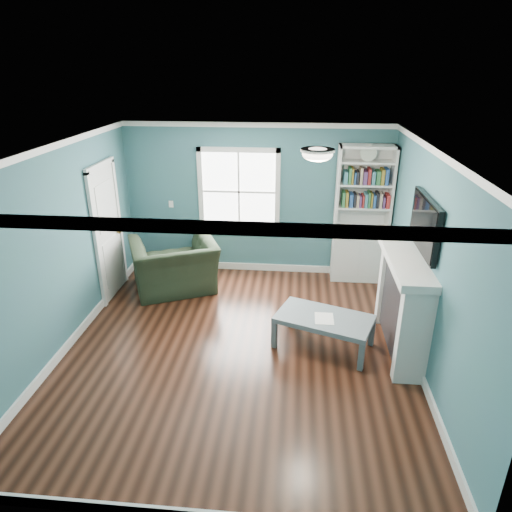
{
  "coord_description": "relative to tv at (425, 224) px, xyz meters",
  "views": [
    {
      "loc": [
        0.69,
        -5.03,
        3.47
      ],
      "look_at": [
        0.19,
        0.4,
        1.16
      ],
      "focal_mm": 32.0,
      "sensor_mm": 36.0,
      "label": 1
    }
  ],
  "objects": [
    {
      "name": "light_switch",
      "position": [
        -3.7,
        2.28,
        -0.52
      ],
      "size": [
        0.08,
        0.01,
        0.12
      ],
      "primitive_type": "cube",
      "color": "white",
      "rests_on": "room_walls"
    },
    {
      "name": "ceiling_fixture",
      "position": [
        -1.3,
        -0.1,
        0.82
      ],
      "size": [
        0.38,
        0.38,
        0.15
      ],
      "color": "white",
      "rests_on": "room_walls"
    },
    {
      "name": "fireplace",
      "position": [
        -0.12,
        0.0,
        -1.09
      ],
      "size": [
        0.44,
        1.58,
        1.3
      ],
      "color": "black",
      "rests_on": "ground"
    },
    {
      "name": "bookshelf",
      "position": [
        -0.43,
        2.1,
        -0.8
      ],
      "size": [
        0.9,
        0.35,
        2.31
      ],
      "color": "silver",
      "rests_on": "ground"
    },
    {
      "name": "window",
      "position": [
        -2.5,
        2.29,
        -0.27
      ],
      "size": [
        1.4,
        0.06,
        1.5
      ],
      "color": "white",
      "rests_on": "room_walls"
    },
    {
      "name": "paper_sheet",
      "position": [
        -1.1,
        -0.09,
        -1.28
      ],
      "size": [
        0.24,
        0.3,
        0.0
      ],
      "primitive_type": "cube",
      "rotation": [
        0.0,
        0.0,
        0.0
      ],
      "color": "white",
      "rests_on": "coffee_table"
    },
    {
      "name": "coffee_table",
      "position": [
        -1.1,
        -0.04,
        -1.34
      ],
      "size": [
        1.37,
        1.04,
        0.44
      ],
      "rotation": [
        0.0,
        0.0,
        -0.35
      ],
      "color": "#525D63",
      "rests_on": "ground"
    },
    {
      "name": "recliner",
      "position": [
        -3.47,
        1.4,
        -1.15
      ],
      "size": [
        1.55,
        1.32,
        1.15
      ],
      "primitive_type": "imported",
      "rotation": [
        0.0,
        0.0,
        -2.72
      ],
      "color": "black",
      "rests_on": "ground"
    },
    {
      "name": "door",
      "position": [
        -4.42,
        1.2,
        -0.65
      ],
      "size": [
        0.12,
        0.98,
        2.17
      ],
      "color": "silver",
      "rests_on": "ground"
    },
    {
      "name": "room_walls",
      "position": [
        -2.2,
        -0.2,
        -0.14
      ],
      "size": [
        5.0,
        5.0,
        5.0
      ],
      "color": "#396475",
      "rests_on": "ground"
    },
    {
      "name": "tv",
      "position": [
        0.0,
        0.0,
        0.0
      ],
      "size": [
        0.06,
        1.1,
        0.65
      ],
      "primitive_type": "cube",
      "color": "black",
      "rests_on": "fireplace"
    },
    {
      "name": "floor",
      "position": [
        -2.2,
        -0.2,
        -1.72
      ],
      "size": [
        5.0,
        5.0,
        0.0
      ],
      "primitive_type": "plane",
      "color": "black",
      "rests_on": "ground"
    },
    {
      "name": "trim",
      "position": [
        -2.2,
        -0.2,
        -0.49
      ],
      "size": [
        4.5,
        5.0,
        2.6
      ],
      "color": "white",
      "rests_on": "ground"
    }
  ]
}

